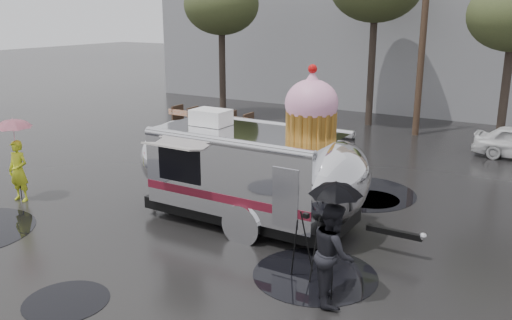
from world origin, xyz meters
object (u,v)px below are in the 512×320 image
Objects in this scene: airstream_trailer at (252,167)px; tripod at (305,240)px; person_right at (333,253)px; person_left at (19,171)px.

tripod is at bearing -38.52° from airstream_trailer.
person_right is at bearing -23.26° from tripod.
tripod is (-0.85, 0.59, -0.16)m from person_right.
airstream_trailer is at bearing 152.94° from tripod.
person_left is at bearing -163.05° from airstream_trailer.
airstream_trailer is 4.19m from person_right.
tripod is at bearing -7.92° from person_left.
person_right is 1.39× the size of tripod.
airstream_trailer is 3.20m from tripod.
airstream_trailer is at bearing 21.40° from person_right.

